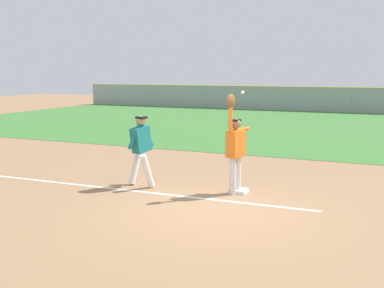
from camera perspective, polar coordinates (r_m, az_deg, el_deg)
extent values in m
plane|color=#936D4C|center=(9.66, 2.76, -8.00)|extent=(76.33, 76.33, 0.00)
cube|color=#3D7533|center=(24.74, 16.14, 1.90)|extent=(41.64, 18.68, 0.01)
cube|color=white|center=(12.24, -13.97, -4.65)|extent=(12.00, 0.34, 0.01)
cube|color=white|center=(11.14, 5.55, -5.56)|extent=(0.38, 0.38, 0.08)
cylinder|color=silver|center=(11.04, 5.44, -3.63)|extent=(0.18, 0.18, 0.85)
cylinder|color=silver|center=(10.88, 4.87, -3.81)|extent=(0.18, 0.18, 0.85)
cube|color=orange|center=(10.83, 5.21, 0.03)|extent=(0.36, 0.49, 0.60)
sphere|color=#8C6647|center=(10.77, 5.24, 2.42)|extent=(0.28, 0.28, 0.23)
cube|color=black|center=(10.78, 5.11, 2.83)|extent=(0.26, 0.25, 0.05)
cylinder|color=orange|center=(10.57, 4.60, 3.16)|extent=(0.11, 0.11, 0.62)
cylinder|color=orange|center=(10.97, 5.86, 1.71)|extent=(0.24, 0.62, 0.09)
ellipsoid|color=brown|center=(10.54, 4.62, 5.11)|extent=(0.20, 0.31, 0.32)
cylinder|color=white|center=(11.41, -5.34, -3.23)|extent=(0.26, 0.46, 0.85)
cylinder|color=white|center=(11.91, -6.73, -2.75)|extent=(0.26, 0.46, 0.85)
cube|color=#197272|center=(11.54, -6.11, 0.55)|extent=(0.39, 0.57, 0.66)
sphere|color=tan|center=(11.48, -6.14, 2.80)|extent=(0.28, 0.28, 0.23)
cube|color=black|center=(11.45, -6.04, 3.16)|extent=(0.26, 0.25, 0.05)
cylinder|color=#197272|center=(11.68, -5.35, 1.07)|extent=(0.19, 0.41, 0.58)
cylinder|color=#197272|center=(11.37, -6.90, 0.84)|extent=(0.19, 0.41, 0.58)
sphere|color=white|center=(10.57, 6.04, 6.13)|extent=(0.07, 0.07, 0.07)
cube|color=#93999E|center=(33.92, 18.42, 4.93)|extent=(41.64, 0.06, 1.66)
cylinder|color=yellow|center=(33.88, 18.49, 6.38)|extent=(41.64, 0.06, 0.06)
cylinder|color=gray|center=(41.51, -11.64, 5.80)|extent=(0.08, 0.08, 1.66)
cylinder|color=gray|center=(36.45, 1.86, 5.60)|extent=(0.08, 0.08, 1.66)
cylinder|color=gray|center=(33.92, 18.42, 4.93)|extent=(0.08, 0.08, 1.66)
cube|color=#B7B7BC|center=(41.11, -1.18, 5.59)|extent=(4.50, 2.16, 0.55)
cube|color=#2D333D|center=(41.09, -1.18, 6.25)|extent=(2.30, 1.87, 0.40)
cylinder|color=black|center=(41.50, 1.18, 5.24)|extent=(0.61, 0.25, 0.60)
cylinder|color=black|center=(39.72, 0.26, 5.09)|extent=(0.61, 0.25, 0.60)
cylinder|color=black|center=(42.56, -2.52, 5.32)|extent=(0.61, 0.25, 0.60)
cylinder|color=black|center=(40.82, -3.57, 5.17)|extent=(0.61, 0.25, 0.60)
cube|color=white|center=(38.12, 6.96, 5.29)|extent=(4.54, 2.24, 0.55)
cube|color=#2D333D|center=(38.09, 6.98, 6.00)|extent=(2.33, 1.92, 0.40)
cylinder|color=black|center=(38.52, 9.49, 4.86)|extent=(0.62, 0.27, 0.60)
cylinder|color=black|center=(36.73, 8.51, 4.71)|extent=(0.62, 0.27, 0.60)
cylinder|color=black|center=(39.56, 5.51, 5.04)|extent=(0.62, 0.27, 0.60)
cylinder|color=black|center=(37.83, 4.37, 4.89)|extent=(0.62, 0.27, 0.60)
cube|color=black|center=(37.52, 16.54, 4.95)|extent=(4.40, 1.91, 0.55)
cube|color=#2D333D|center=(37.49, 16.57, 5.67)|extent=(2.20, 1.75, 0.40)
cylinder|color=black|center=(38.32, 18.87, 4.50)|extent=(0.60, 0.22, 0.60)
cylinder|color=black|center=(36.43, 18.59, 4.32)|extent=(0.60, 0.22, 0.60)
cylinder|color=black|center=(38.68, 14.58, 4.72)|extent=(0.60, 0.22, 0.60)
cylinder|color=black|center=(36.82, 14.08, 4.55)|extent=(0.60, 0.22, 0.60)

